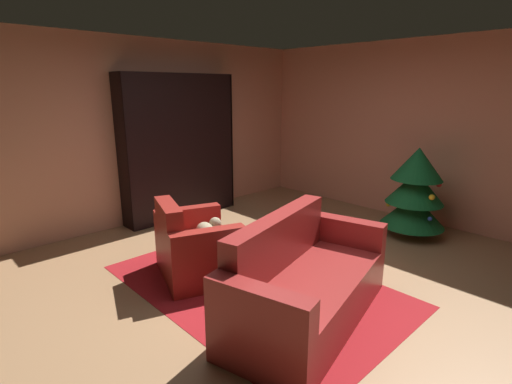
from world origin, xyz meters
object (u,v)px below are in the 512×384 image
Objects in this scene: armchair_red at (195,248)px; book_stack_on_table at (263,244)px; bookshelf_unit at (187,148)px; bottle_on_table at (248,241)px; decorated_tree at (415,191)px; coffee_table at (265,253)px; couch_red at (304,285)px.

armchair_red is 0.80m from book_stack_on_table.
bookshelf_unit is 2.26m from armchair_red.
book_stack_on_table is at bearing 22.44° from armchair_red.
decorated_tree is (0.41, 2.63, 0.09)m from bottle_on_table.
bottle_on_table is 0.20× the size of decorated_tree.
bookshelf_unit is 2.74m from coffee_table.
decorated_tree is (0.33, 2.48, 0.23)m from coffee_table.
armchair_red is 0.71m from bottle_on_table.
coffee_table is at bearing -97.53° from decorated_tree.
armchair_red reaches higher than bottle_on_table.
bookshelf_unit is at bearing 162.06° from coffee_table.
coffee_table is at bearing 60.96° from bottle_on_table.
armchair_red reaches higher than book_stack_on_table.
couch_red is at bearing -8.24° from book_stack_on_table.
coffee_table is at bearing 169.23° from couch_red.
bottle_on_table is at bearing -21.58° from bookshelf_unit.
coffee_table is 2.55× the size of bottle_on_table.
couch_red is 3.15× the size of coffee_table.
bottle_on_table is 2.66m from decorated_tree.
decorated_tree is at bearing 30.10° from bookshelf_unit.
armchair_red is at bearing -164.98° from bottle_on_table.
armchair_red is at bearing -110.73° from decorated_tree.
bookshelf_unit is 8.87× the size of bottle_on_table.
couch_red reaches higher than book_stack_on_table.
book_stack_on_table is (-0.01, -0.03, 0.10)m from coffee_table.
decorated_tree is (-0.26, 2.59, 0.31)m from couch_red.
bottle_on_table is (-0.07, -0.12, 0.04)m from book_stack_on_table.
bookshelf_unit is 2.72m from book_stack_on_table.
couch_red is at bearing -10.77° from coffee_table.
book_stack_on_table is (0.72, 0.30, 0.19)m from armchair_red.
bookshelf_unit is 1.92× the size of armchair_red.
decorated_tree is at bearing 82.31° from book_stack_on_table.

